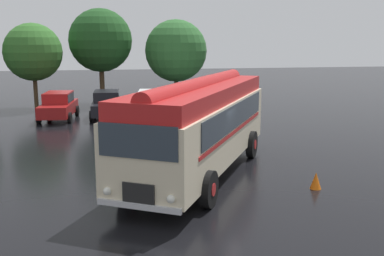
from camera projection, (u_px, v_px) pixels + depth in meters
name	position (u px, v px, depth m)	size (l,w,h in m)	color
ground_plane	(200.00, 177.00, 15.92)	(120.00, 120.00, 0.00)	black
vintage_bus	(200.00, 122.00, 15.95)	(7.17, 9.95, 3.49)	beige
car_near_left	(58.00, 106.00, 27.30)	(2.28, 4.35, 1.66)	maroon
car_mid_left	(107.00, 104.00, 28.02)	(2.09, 4.27, 1.66)	black
car_mid_right	(151.00, 104.00, 28.18)	(2.40, 4.40, 1.66)	silver
car_far_right	(196.00, 101.00, 29.26)	(2.21, 4.32, 1.66)	#B7BABF
tree_left_of_centre	(34.00, 52.00, 31.02)	(3.99, 3.99, 5.95)	#4C3823
tree_centre	(99.00, 41.00, 33.13)	(4.65, 4.65, 7.08)	#4C3823
tree_right_of_centre	(174.00, 50.00, 34.02)	(4.69, 4.69, 6.32)	#4C3823
traffic_cone	(316.00, 181.00, 14.61)	(0.36, 0.36, 0.55)	orange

